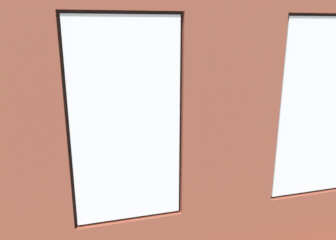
{
  "coord_description": "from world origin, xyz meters",
  "views": [
    {
      "loc": [
        1.46,
        5.87,
        2.62
      ],
      "look_at": [
        -0.01,
        0.4,
        1.03
      ],
      "focal_mm": 35.0,
      "sensor_mm": 36.0,
      "label": 1
    }
  ],
  "objects_px": {
    "cup_ceramic": "(186,142)",
    "tv_flatscreen": "(3,140)",
    "table_plant_small": "(168,143)",
    "media_console": "(8,174)",
    "potted_plant_near_tv": "(30,164)",
    "potted_plant_by_left_couch": "(225,116)",
    "potted_plant_between_couches": "(296,162)",
    "remote_gray": "(176,149)",
    "potted_plant_beside_window_right": "(88,203)",
    "coffee_table": "(168,151)",
    "potted_plant_corner_near_left": "(231,102)",
    "papasan_chair": "(120,119)",
    "couch_by_window": "(206,206)",
    "potted_plant_mid_room_small": "(174,132)",
    "potted_plant_foreground_right": "(40,119)",
    "candle_jar": "(147,150)"
  },
  "relations": [
    {
      "from": "potted_plant_near_tv",
      "to": "potted_plant_beside_window_right",
      "type": "height_order",
      "value": "potted_plant_near_tv"
    },
    {
      "from": "media_console",
      "to": "potted_plant_mid_room_small",
      "type": "height_order",
      "value": "potted_plant_mid_room_small"
    },
    {
      "from": "tv_flatscreen",
      "to": "potted_plant_foreground_right",
      "type": "relative_size",
      "value": 0.93
    },
    {
      "from": "remote_gray",
      "to": "papasan_chair",
      "type": "relative_size",
      "value": 0.15
    },
    {
      "from": "potted_plant_beside_window_right",
      "to": "couch_by_window",
      "type": "bearing_deg",
      "value": -176.3
    },
    {
      "from": "couch_by_window",
      "to": "potted_plant_beside_window_right",
      "type": "distance_m",
      "value": 1.56
    },
    {
      "from": "tv_flatscreen",
      "to": "papasan_chair",
      "type": "xyz_separation_m",
      "value": [
        -2.2,
        -2.19,
        -0.4
      ]
    },
    {
      "from": "potted_plant_corner_near_left",
      "to": "potted_plant_between_couches",
      "type": "bearing_deg",
      "value": 75.34
    },
    {
      "from": "cup_ceramic",
      "to": "potted_plant_by_left_couch",
      "type": "distance_m",
      "value": 2.27
    },
    {
      "from": "couch_by_window",
      "to": "coffee_table",
      "type": "distance_m",
      "value": 1.95
    },
    {
      "from": "cup_ceramic",
      "to": "table_plant_small",
      "type": "distance_m",
      "value": 0.43
    },
    {
      "from": "remote_gray",
      "to": "potted_plant_between_couches",
      "type": "height_order",
      "value": "potted_plant_between_couches"
    },
    {
      "from": "coffee_table",
      "to": "candle_jar",
      "type": "height_order",
      "value": "candle_jar"
    },
    {
      "from": "remote_gray",
      "to": "potted_plant_beside_window_right",
      "type": "relative_size",
      "value": 0.14
    },
    {
      "from": "coffee_table",
      "to": "tv_flatscreen",
      "type": "relative_size",
      "value": 1.37
    },
    {
      "from": "coffee_table",
      "to": "potted_plant_by_left_couch",
      "type": "distance_m",
      "value": 2.66
    },
    {
      "from": "cup_ceramic",
      "to": "potted_plant_between_couches",
      "type": "relative_size",
      "value": 0.08
    },
    {
      "from": "cup_ceramic",
      "to": "tv_flatscreen",
      "type": "distance_m",
      "value": 3.24
    },
    {
      "from": "candle_jar",
      "to": "papasan_chair",
      "type": "bearing_deg",
      "value": -85.74
    },
    {
      "from": "cup_ceramic",
      "to": "potted_plant_near_tv",
      "type": "distance_m",
      "value": 2.92
    },
    {
      "from": "media_console",
      "to": "table_plant_small",
      "type": "bearing_deg",
      "value": 178.49
    },
    {
      "from": "remote_gray",
      "to": "potted_plant_beside_window_right",
      "type": "bearing_deg",
      "value": 17.4
    },
    {
      "from": "table_plant_small",
      "to": "cup_ceramic",
      "type": "bearing_deg",
      "value": -161.06
    },
    {
      "from": "potted_plant_foreground_right",
      "to": "potted_plant_corner_near_left",
      "type": "height_order",
      "value": "potted_plant_foreground_right"
    },
    {
      "from": "couch_by_window",
      "to": "potted_plant_near_tv",
      "type": "relative_size",
      "value": 1.15
    },
    {
      "from": "papasan_chair",
      "to": "potted_plant_between_couches",
      "type": "height_order",
      "value": "potted_plant_between_couches"
    },
    {
      "from": "couch_by_window",
      "to": "papasan_chair",
      "type": "height_order",
      "value": "couch_by_window"
    },
    {
      "from": "potted_plant_beside_window_right",
      "to": "papasan_chair",
      "type": "bearing_deg",
      "value": -101.84
    },
    {
      "from": "remote_gray",
      "to": "media_console",
      "type": "height_order",
      "value": "remote_gray"
    },
    {
      "from": "media_console",
      "to": "potted_plant_mid_room_small",
      "type": "relative_size",
      "value": 1.75
    },
    {
      "from": "couch_by_window",
      "to": "tv_flatscreen",
      "type": "height_order",
      "value": "tv_flatscreen"
    },
    {
      "from": "candle_jar",
      "to": "papasan_chair",
      "type": "distance_m",
      "value": 2.39
    },
    {
      "from": "remote_gray",
      "to": "papasan_chair",
      "type": "bearing_deg",
      "value": -105.51
    },
    {
      "from": "media_console",
      "to": "potted_plant_near_tv",
      "type": "relative_size",
      "value": 0.78
    },
    {
      "from": "media_console",
      "to": "potted_plant_beside_window_right",
      "type": "height_order",
      "value": "potted_plant_beside_window_right"
    },
    {
      "from": "potted_plant_by_left_couch",
      "to": "potted_plant_between_couches",
      "type": "relative_size",
      "value": 0.54
    },
    {
      "from": "papasan_chair",
      "to": "potted_plant_by_left_couch",
      "type": "bearing_deg",
      "value": 169.4
    },
    {
      "from": "coffee_table",
      "to": "potted_plant_near_tv",
      "type": "xyz_separation_m",
      "value": [
        2.27,
        0.99,
        0.4
      ]
    },
    {
      "from": "potted_plant_near_tv",
      "to": "tv_flatscreen",
      "type": "bearing_deg",
      "value": -62.91
    },
    {
      "from": "potted_plant_near_tv",
      "to": "potted_plant_corner_near_left",
      "type": "xyz_separation_m",
      "value": [
        -4.8,
        -3.55,
        -0.15
      ]
    },
    {
      "from": "remote_gray",
      "to": "potted_plant_near_tv",
      "type": "xyz_separation_m",
      "value": [
        2.38,
        0.87,
        0.34
      ]
    },
    {
      "from": "cup_ceramic",
      "to": "potted_plant_between_couches",
      "type": "distance_m",
      "value": 2.28
    },
    {
      "from": "couch_by_window",
      "to": "remote_gray",
      "type": "relative_size",
      "value": 10.55
    },
    {
      "from": "media_console",
      "to": "potted_plant_beside_window_right",
      "type": "distance_m",
      "value": 2.53
    },
    {
      "from": "tv_flatscreen",
      "to": "potted_plant_beside_window_right",
      "type": "xyz_separation_m",
      "value": [
        -1.3,
        2.13,
        -0.18
      ]
    },
    {
      "from": "remote_gray",
      "to": "coffee_table",
      "type": "bearing_deg",
      "value": -79.6
    },
    {
      "from": "table_plant_small",
      "to": "remote_gray",
      "type": "bearing_deg",
      "value": 132.83
    },
    {
      "from": "media_console",
      "to": "papasan_chair",
      "type": "relative_size",
      "value": 1.06
    },
    {
      "from": "potted_plant_mid_room_small",
      "to": "potted_plant_between_couches",
      "type": "relative_size",
      "value": 0.55
    },
    {
      "from": "couch_by_window",
      "to": "potted_plant_by_left_couch",
      "type": "height_order",
      "value": "couch_by_window"
    }
  ]
}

